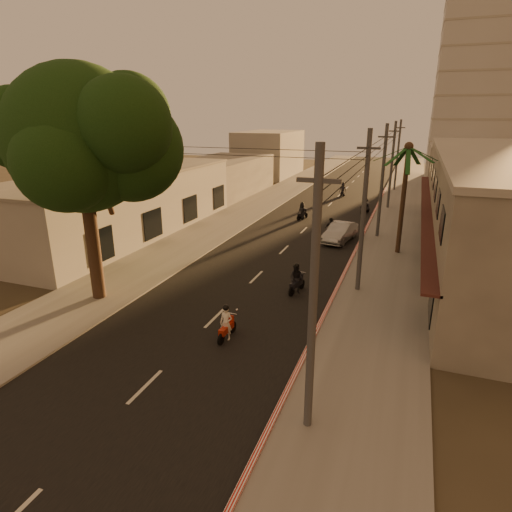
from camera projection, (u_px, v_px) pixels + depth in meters
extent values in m
plane|color=#383023|center=(196.00, 337.00, 19.52)|extent=(160.00, 160.00, 0.00)
cube|color=black|center=(304.00, 230.00, 37.31)|extent=(10.00, 140.00, 0.02)
cube|color=slate|center=(393.00, 238.00, 34.83)|extent=(5.00, 140.00, 0.12)
cube|color=slate|center=(225.00, 223.00, 39.76)|extent=(5.00, 140.00, 0.12)
cube|color=#B01B12|center=(355.00, 252.00, 31.16)|extent=(0.20, 60.00, 0.20)
cube|color=gray|center=(494.00, 207.00, 29.83)|extent=(8.00, 34.00, 7.00)
cube|color=#9F9B90|center=(503.00, 153.00, 28.67)|extent=(8.20, 34.20, 0.30)
cube|color=#421E1A|center=(427.00, 208.00, 31.37)|extent=(0.80, 34.00, 0.12)
cube|color=#9F9B90|center=(124.00, 204.00, 35.79)|extent=(8.00, 24.00, 5.00)
cube|color=gray|center=(121.00, 173.00, 34.96)|extent=(8.20, 24.20, 0.20)
cube|color=#B7B5B2|center=(482.00, 81.00, 59.65)|extent=(12.00, 12.00, 28.00)
cylinder|color=black|center=(93.00, 247.00, 22.65)|extent=(0.70, 0.70, 6.00)
cylinder|color=black|center=(104.00, 190.00, 21.79)|extent=(1.22, 2.17, 3.04)
cylinder|color=black|center=(72.00, 186.00, 21.57)|extent=(1.31, 1.49, 2.73)
sphere|color=black|center=(80.00, 139.00, 20.91)|extent=(7.20, 7.20, 7.20)
sphere|color=black|center=(131.00, 149.00, 21.23)|extent=(5.20, 5.20, 5.20)
sphere|color=black|center=(64.00, 144.00, 22.31)|extent=(4.80, 4.80, 4.80)
sphere|color=black|center=(65.00, 162.00, 19.40)|extent=(4.60, 4.60, 4.60)
sphere|color=black|center=(123.00, 125.00, 19.26)|extent=(4.40, 4.40, 4.40)
sphere|color=black|center=(21.00, 129.00, 20.47)|extent=(4.00, 4.00, 4.00)
sphere|color=black|center=(128.00, 115.00, 22.30)|extent=(4.40, 4.40, 4.40)
cylinder|color=black|center=(403.00, 202.00, 29.92)|extent=(0.32, 0.32, 7.60)
sphere|color=black|center=(409.00, 146.00, 28.72)|extent=(0.60, 0.60, 0.60)
cylinder|color=#38383A|center=(313.00, 301.00, 12.50)|extent=(0.26, 0.26, 9.00)
cube|color=#38383A|center=(319.00, 181.00, 11.39)|extent=(1.20, 0.12, 0.12)
cylinder|color=#38383A|center=(363.00, 214.00, 23.18)|extent=(0.26, 0.26, 9.00)
cube|color=#38383A|center=(369.00, 148.00, 22.07)|extent=(1.20, 0.12, 0.12)
cylinder|color=#38383A|center=(382.00, 183.00, 33.85)|extent=(0.26, 0.26, 9.00)
cube|color=#38383A|center=(386.00, 137.00, 32.74)|extent=(1.20, 0.12, 0.12)
cylinder|color=#38383A|center=(392.00, 166.00, 44.53)|extent=(0.26, 0.26, 9.00)
cube|color=#38383A|center=(395.00, 131.00, 43.42)|extent=(1.20, 0.12, 0.12)
cylinder|color=#38383A|center=(398.00, 156.00, 55.20)|extent=(0.26, 0.26, 9.00)
cube|color=#38383A|center=(400.00, 128.00, 54.10)|extent=(1.20, 0.12, 0.12)
cube|color=#9F9B90|center=(461.00, 169.00, 54.01)|extent=(8.00, 14.00, 6.00)
cube|color=#9F9B90|center=(223.00, 176.00, 53.68)|extent=(8.00, 14.00, 4.40)
cube|color=#9F9B90|center=(269.00, 154.00, 69.28)|extent=(8.00, 14.00, 7.00)
cylinder|color=black|center=(233.00, 327.00, 19.85)|extent=(0.12, 0.54, 0.54)
cylinder|color=black|center=(221.00, 339.00, 18.80)|extent=(0.12, 0.54, 0.54)
cube|color=#B0220D|center=(226.00, 329.00, 19.18)|extent=(0.31, 1.07, 0.29)
cube|color=#B0220D|center=(231.00, 321.00, 19.55)|extent=(0.29, 0.11, 0.58)
cylinder|color=silver|center=(232.00, 313.00, 19.55)|extent=(0.53, 0.06, 0.04)
imported|color=silver|center=(226.00, 323.00, 19.09)|extent=(0.62, 0.44, 1.62)
sphere|color=black|center=(226.00, 308.00, 18.85)|extent=(0.29, 0.29, 0.29)
sphere|color=silver|center=(226.00, 308.00, 19.55)|extent=(0.12, 0.12, 0.12)
sphere|color=silver|center=(237.00, 310.00, 19.36)|extent=(0.12, 0.12, 0.12)
cylinder|color=black|center=(302.00, 284.00, 24.81)|extent=(0.22, 0.58, 0.57)
cylinder|color=black|center=(291.00, 292.00, 23.79)|extent=(0.22, 0.58, 0.57)
cube|color=black|center=(296.00, 284.00, 24.15)|extent=(0.51, 1.15, 0.30)
cube|color=black|center=(300.00, 278.00, 24.51)|extent=(0.32, 0.16, 0.61)
cylinder|color=silver|center=(302.00, 272.00, 24.49)|extent=(0.55, 0.16, 0.04)
imported|color=black|center=(296.00, 279.00, 24.06)|extent=(1.09, 0.99, 1.70)
sphere|color=black|center=(297.00, 266.00, 23.81)|extent=(0.30, 0.30, 0.30)
cylinder|color=black|center=(334.00, 234.00, 35.20)|extent=(0.25, 0.57, 0.57)
cylinder|color=black|center=(327.00, 237.00, 34.22)|extent=(0.25, 0.57, 0.57)
cube|color=black|center=(330.00, 232.00, 34.57)|extent=(0.57, 1.15, 0.30)
cube|color=black|center=(333.00, 229.00, 34.91)|extent=(0.32, 0.18, 0.61)
cylinder|color=silver|center=(334.00, 225.00, 34.89)|extent=(0.55, 0.19, 0.04)
imported|color=black|center=(331.00, 229.00, 34.47)|extent=(1.21, 0.92, 1.70)
sphere|color=black|center=(331.00, 219.00, 34.22)|extent=(0.30, 0.30, 0.30)
cylinder|color=black|center=(306.00, 216.00, 41.54)|extent=(0.27, 0.54, 0.54)
cylinder|color=black|center=(299.00, 218.00, 40.66)|extent=(0.27, 0.54, 0.54)
cube|color=black|center=(302.00, 214.00, 40.96)|extent=(0.61, 1.09, 0.29)
cube|color=black|center=(305.00, 212.00, 41.27)|extent=(0.31, 0.19, 0.58)
cylinder|color=silver|center=(306.00, 208.00, 41.24)|extent=(0.51, 0.22, 0.04)
imported|color=black|center=(302.00, 211.00, 40.87)|extent=(1.12, 1.02, 1.63)
sphere|color=black|center=(302.00, 203.00, 40.63)|extent=(0.29, 0.29, 0.29)
cylinder|color=black|center=(368.00, 210.00, 43.94)|extent=(0.28, 0.53, 0.53)
cylinder|color=black|center=(362.00, 212.00, 43.10)|extent=(0.28, 0.53, 0.53)
cube|color=black|center=(365.00, 209.00, 43.39)|extent=(0.63, 1.07, 0.29)
cube|color=black|center=(367.00, 207.00, 43.68)|extent=(0.30, 0.19, 0.57)
cylinder|color=silver|center=(368.00, 203.00, 43.66)|extent=(0.50, 0.23, 0.04)
imported|color=black|center=(365.00, 206.00, 43.30)|extent=(1.44, 1.30, 1.60)
sphere|color=black|center=(366.00, 199.00, 43.07)|extent=(0.29, 0.29, 0.29)
imported|color=#97999F|center=(340.00, 232.00, 33.93)|extent=(3.09, 5.03, 1.48)
cylinder|color=black|center=(343.00, 193.00, 53.08)|extent=(0.15, 0.56, 0.55)
cylinder|color=black|center=(342.00, 195.00, 51.95)|extent=(0.15, 0.56, 0.55)
cube|color=black|center=(343.00, 192.00, 52.36)|extent=(0.38, 1.11, 0.30)
cube|color=black|center=(343.00, 190.00, 52.77)|extent=(0.30, 0.13, 0.59)
cylinder|color=silver|center=(343.00, 187.00, 52.76)|extent=(0.54, 0.09, 0.04)
imported|color=black|center=(343.00, 190.00, 52.27)|extent=(0.91, 0.69, 1.66)
sphere|color=black|center=(343.00, 183.00, 52.02)|extent=(0.30, 0.30, 0.30)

